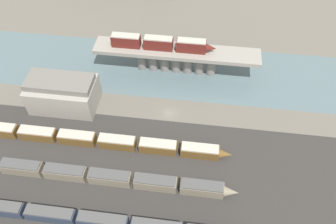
{
  "coord_description": "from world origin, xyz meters",
  "views": [
    {
      "loc": [
        7.56,
        -62.2,
        74.63
      ],
      "look_at": [
        0.0,
        -2.48,
        3.45
      ],
      "focal_mm": 35.0,
      "sensor_mm": 36.0,
      "label": 1
    }
  ],
  "objects": [
    {
      "name": "train_yard_far",
      "position": [
        -16.78,
        -13.39,
        1.68
      ],
      "size": [
        69.74,
        3.15,
        3.42
      ],
      "color": "brown",
      "rests_on": "ground"
    },
    {
      "name": "train_yard_mid",
      "position": [
        -10.48,
        -24.13,
        1.72
      ],
      "size": [
        60.25,
        3.06,
        3.51
      ],
      "color": "gray",
      "rests_on": "ground"
    },
    {
      "name": "railbed_yard",
      "position": [
        0.0,
        -24.0,
        0.0
      ],
      "size": [
        280.0,
        42.0,
        0.01
      ],
      "primitive_type": "cube",
      "color": "#33302D",
      "rests_on": "ground"
    },
    {
      "name": "ground_plane",
      "position": [
        0.0,
        0.0,
        0.0
      ],
      "size": [
        400.0,
        400.0,
        0.0
      ],
      "primitive_type": "plane",
      "color": "#666056"
    },
    {
      "name": "train_yard_near",
      "position": [
        -21.75,
        -35.19,
        1.73
      ],
      "size": [
        89.71,
        2.77,
        3.53
      ],
      "color": "#2D384C",
      "rests_on": "ground"
    },
    {
      "name": "bridge",
      "position": [
        0.0,
        19.04,
        5.87
      ],
      "size": [
        52.78,
        7.88,
        8.63
      ],
      "color": "gray",
      "rests_on": "ground"
    },
    {
      "name": "train_on_bridge",
      "position": [
        -4.69,
        19.04,
        10.64
      ],
      "size": [
        32.9,
        2.92,
        4.1
      ],
      "color": "#5B1E19",
      "rests_on": "bridge"
    },
    {
      "name": "river_water",
      "position": [
        0.0,
        19.04,
        0.0
      ],
      "size": [
        320.0,
        26.69,
        0.01
      ],
      "primitive_type": "cube",
      "color": "slate",
      "rests_on": "ground"
    },
    {
      "name": "warehouse_building",
      "position": [
        -31.44,
        -0.15,
        4.84
      ],
      "size": [
        19.38,
        11.66,
        10.18
      ],
      "color": "#9E998E",
      "rests_on": "ground"
    }
  ]
}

